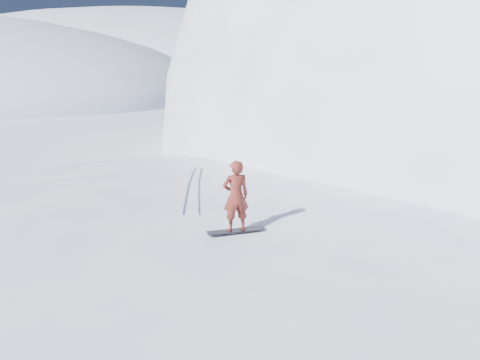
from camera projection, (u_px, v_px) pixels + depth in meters
The scene contains 8 objects.
ground at pixel (227, 312), 12.81m from camera, with size 400.00×400.00×0.00m, color white.
near_ridge at pixel (269, 266), 15.59m from camera, with size 36.00×28.00×4.80m, color white.
peak_shoulder at pixel (417, 160), 30.98m from camera, with size 28.00×24.00×18.00m, color white.
far_ridge_c at pixel (132, 81), 122.49m from camera, with size 140.00×90.00×36.00m, color white.
wind_bumps at pixel (219, 275), 14.90m from camera, with size 16.00×14.40×1.00m.
snowboard at pixel (236, 231), 12.08m from camera, with size 1.50×0.28×0.03m, color black.
snowboarder at pixel (236, 196), 11.84m from camera, with size 0.67×0.44×1.85m, color maroon.
board_tracks at pixel (192, 185), 16.26m from camera, with size 1.48×5.93×0.04m.
Camera 1 is at (1.57, -11.32, 6.83)m, focal length 35.00 mm.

